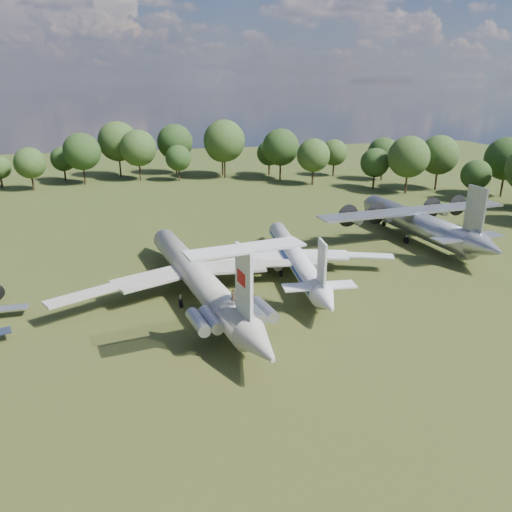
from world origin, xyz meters
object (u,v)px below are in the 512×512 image
object	(u,v)px
il62_airliner	(197,281)
tu104_jet	(295,261)
person_on_il62	(233,297)
an12_transport	(416,226)

from	to	relation	value
il62_airliner	tu104_jet	xyz separation A→B (m)	(15.19, 5.35, -0.40)
tu104_jet	person_on_il62	distance (m)	22.83
an12_transport	tu104_jet	bearing A→B (deg)	-163.39
il62_airliner	an12_transport	size ratio (longest dim) A/B	1.19
il62_airliner	an12_transport	distance (m)	44.05
il62_airliner	person_on_il62	size ratio (longest dim) A/B	27.99
il62_airliner	person_on_il62	world-z (taller)	person_on_il62
tu104_jet	person_on_il62	xyz separation A→B (m)	(-12.96, -18.43, 3.63)
an12_transport	person_on_il62	world-z (taller)	person_on_il62
tu104_jet	person_on_il62	size ratio (longest dim) A/B	22.84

